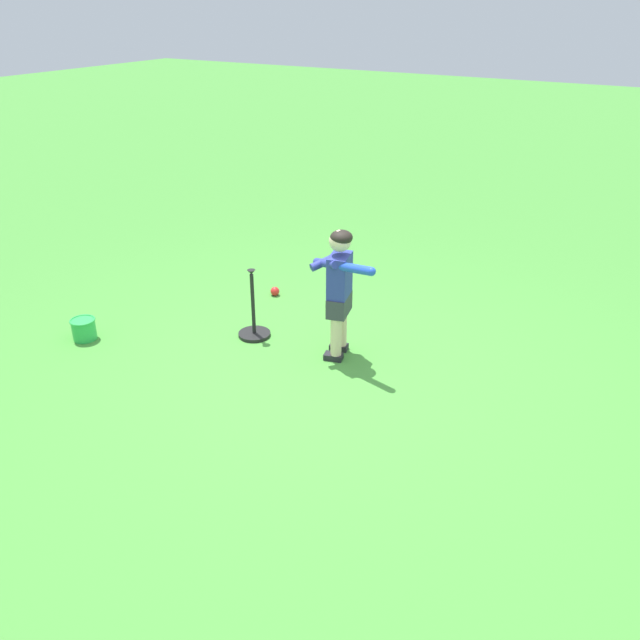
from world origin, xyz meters
name	(u,v)px	position (x,y,z in m)	size (l,w,h in m)	color
ground_plane	(322,373)	(0.00, 0.00, 0.00)	(40.00, 40.00, 0.00)	#479338
child_batter	(339,283)	(0.02, -0.31, 0.65)	(0.62, 0.34, 1.08)	#232328
play_ball_far_right	(275,291)	(1.15, -1.04, 0.04)	(0.09, 0.09, 0.09)	red
batting_tee	(254,325)	(0.82, -0.24, 0.10)	(0.28, 0.28, 0.62)	black
toy_bucket	(84,329)	(2.05, 0.56, 0.10)	(0.22, 0.22, 0.19)	green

